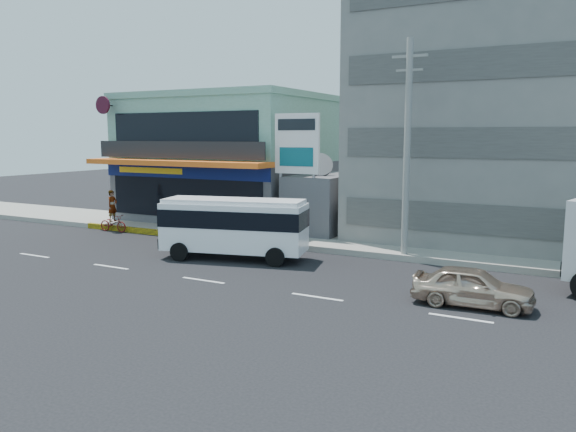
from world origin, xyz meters
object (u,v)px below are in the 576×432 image
(billboard, at_px, (297,151))
(motorcycle_rider, at_px, (113,218))
(utility_pole_near, at_px, (407,148))
(sedan, at_px, (473,287))
(concrete_building, at_px, (522,111))
(shop_building, at_px, (230,162))
(satellite_dish, at_px, (319,174))
(minibus, at_px, (234,223))

(billboard, relative_size, motorcycle_rider, 2.76)
(utility_pole_near, height_order, sedan, utility_pole_near)
(concrete_building, xyz_separation_m, motorcycle_rider, (-21.65, -8.20, -6.17))
(shop_building, xyz_separation_m, sedan, (18.08, -12.45, -3.32))
(billboard, bearing_deg, sedan, -36.06)
(billboard, xyz_separation_m, motorcycle_rider, (-11.15, -2.40, -4.10))
(satellite_dish, bearing_deg, billboard, -105.52)
(sedan, bearing_deg, shop_building, 52.77)
(minibus, distance_m, sedan, 11.47)
(shop_building, height_order, minibus, shop_building)
(satellite_dish, bearing_deg, concrete_building, 21.80)
(motorcycle_rider, bearing_deg, concrete_building, 20.74)
(minibus, bearing_deg, motorcycle_rider, 164.71)
(sedan, bearing_deg, concrete_building, -2.36)
(minibus, height_order, motorcycle_rider, minibus)
(concrete_building, bearing_deg, minibus, -135.03)
(satellite_dish, distance_m, motorcycle_rider, 12.69)
(concrete_building, distance_m, minibus, 16.56)
(concrete_building, relative_size, minibus, 2.27)
(concrete_building, bearing_deg, shop_building, -176.65)
(satellite_dish, height_order, minibus, satellite_dish)
(minibus, height_order, sedan, minibus)
(shop_building, relative_size, minibus, 1.76)
(shop_building, bearing_deg, billboard, -32.32)
(shop_building, relative_size, sedan, 3.11)
(utility_pole_near, bearing_deg, billboard, 164.52)
(concrete_building, distance_m, sedan, 14.91)
(satellite_dish, bearing_deg, shop_building, 159.79)
(concrete_building, distance_m, billboard, 12.17)
(satellite_dish, bearing_deg, sedan, -43.31)
(billboard, bearing_deg, satellite_dish, 74.48)
(motorcycle_rider, bearing_deg, shop_building, 62.93)
(motorcycle_rider, bearing_deg, sedan, -13.71)
(shop_building, bearing_deg, sedan, -34.55)
(concrete_building, xyz_separation_m, billboard, (-10.50, -5.80, -2.07))
(billboard, distance_m, minibus, 6.23)
(billboard, height_order, minibus, billboard)
(utility_pole_near, bearing_deg, motorcycle_rider, -178.05)
(billboard, height_order, utility_pole_near, utility_pole_near)
(concrete_building, relative_size, satellite_dish, 10.67)
(billboard, distance_m, motorcycle_rider, 12.12)
(satellite_dish, distance_m, minibus, 7.42)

